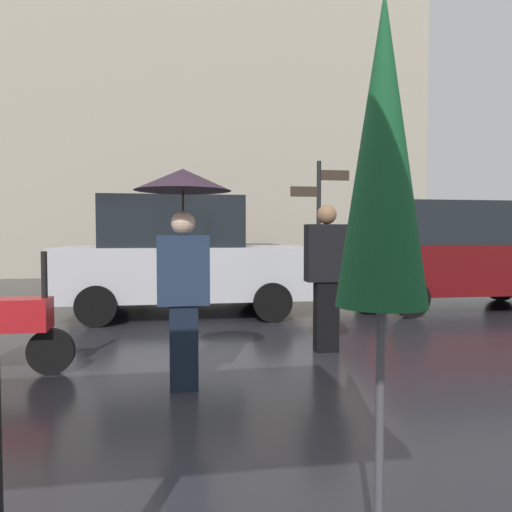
{
  "coord_description": "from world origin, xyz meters",
  "views": [
    {
      "loc": [
        0.14,
        -2.29,
        1.41
      ],
      "look_at": [
        1.16,
        4.11,
        1.11
      ],
      "focal_mm": 34.19,
      "sensor_mm": 36.0,
      "label": 1
    }
  ],
  "objects_px": {
    "parked_car_left": "(188,251)",
    "parked_car_distant": "(182,257)",
    "street_signpost": "(319,220)",
    "parked_car_right": "(458,255)",
    "folded_patio_umbrella_near": "(383,172)",
    "pedestrian_with_umbrella": "(183,225)",
    "pedestrian_with_bag": "(328,269)"
  },
  "relations": [
    {
      "from": "parked_car_distant",
      "to": "street_signpost",
      "type": "relative_size",
      "value": 1.54
    },
    {
      "from": "folded_patio_umbrella_near",
      "to": "street_signpost",
      "type": "distance_m",
      "value": 6.87
    },
    {
      "from": "parked_car_left",
      "to": "parked_car_distant",
      "type": "distance_m",
      "value": 4.53
    },
    {
      "from": "folded_patio_umbrella_near",
      "to": "pedestrian_with_umbrella",
      "type": "bearing_deg",
      "value": 106.59
    },
    {
      "from": "folded_patio_umbrella_near",
      "to": "parked_car_distant",
      "type": "distance_m",
      "value": 6.79
    },
    {
      "from": "pedestrian_with_bag",
      "to": "parked_car_right",
      "type": "bearing_deg",
      "value": -14.45
    },
    {
      "from": "street_signpost",
      "to": "parked_car_right",
      "type": "bearing_deg",
      "value": -0.42
    },
    {
      "from": "parked_car_distant",
      "to": "pedestrian_with_bag",
      "type": "bearing_deg",
      "value": -45.41
    },
    {
      "from": "parked_car_right",
      "to": "parked_car_distant",
      "type": "xyz_separation_m",
      "value": [
        -5.17,
        0.08,
        0.01
      ]
    },
    {
      "from": "parked_car_left",
      "to": "street_signpost",
      "type": "distance_m",
      "value": 5.15
    },
    {
      "from": "parked_car_distant",
      "to": "street_signpost",
      "type": "distance_m",
      "value": 2.53
    },
    {
      "from": "folded_patio_umbrella_near",
      "to": "parked_car_distant",
      "type": "relative_size",
      "value": 0.57
    },
    {
      "from": "street_signpost",
      "to": "pedestrian_with_bag",
      "type": "bearing_deg",
      "value": -104.4
    },
    {
      "from": "pedestrian_with_umbrella",
      "to": "pedestrian_with_bag",
      "type": "bearing_deg",
      "value": 137.5
    },
    {
      "from": "folded_patio_umbrella_near",
      "to": "street_signpost",
      "type": "height_order",
      "value": "street_signpost"
    },
    {
      "from": "pedestrian_with_umbrella",
      "to": "parked_car_left",
      "type": "bearing_deg",
      "value": -168.72
    },
    {
      "from": "parked_car_left",
      "to": "pedestrian_with_bag",
      "type": "bearing_deg",
      "value": 102.26
    },
    {
      "from": "folded_patio_umbrella_near",
      "to": "parked_car_distant",
      "type": "bearing_deg",
      "value": 96.39
    },
    {
      "from": "parked_car_left",
      "to": "street_signpost",
      "type": "xyz_separation_m",
      "value": [
        2.25,
        -4.58,
        0.7
      ]
    },
    {
      "from": "parked_car_right",
      "to": "street_signpost",
      "type": "height_order",
      "value": "street_signpost"
    },
    {
      "from": "pedestrian_with_umbrella",
      "to": "parked_car_left",
      "type": "height_order",
      "value": "pedestrian_with_umbrella"
    },
    {
      "from": "parked_car_right",
      "to": "parked_car_distant",
      "type": "bearing_deg",
      "value": 7.04
    },
    {
      "from": "parked_car_left",
      "to": "parked_car_right",
      "type": "xyz_separation_m",
      "value": [
        4.97,
        -4.6,
        0.04
      ]
    },
    {
      "from": "pedestrian_with_umbrella",
      "to": "parked_car_left",
      "type": "distance_m",
      "value": 8.7
    },
    {
      "from": "folded_patio_umbrella_near",
      "to": "parked_car_right",
      "type": "height_order",
      "value": "folded_patio_umbrella_near"
    },
    {
      "from": "parked_car_right",
      "to": "pedestrian_with_umbrella",
      "type": "bearing_deg",
      "value": 46.17
    },
    {
      "from": "folded_patio_umbrella_near",
      "to": "parked_car_right",
      "type": "relative_size",
      "value": 0.53
    },
    {
      "from": "parked_car_right",
      "to": "street_signpost",
      "type": "relative_size",
      "value": 1.64
    },
    {
      "from": "folded_patio_umbrella_near",
      "to": "street_signpost",
      "type": "bearing_deg",
      "value": 75.69
    },
    {
      "from": "parked_car_left",
      "to": "pedestrian_with_umbrella",
      "type": "bearing_deg",
      "value": 89.56
    },
    {
      "from": "folded_patio_umbrella_near",
      "to": "parked_car_right",
      "type": "xyz_separation_m",
      "value": [
        4.42,
        6.64,
        -0.65
      ]
    },
    {
      "from": "parked_car_distant",
      "to": "pedestrian_with_umbrella",
      "type": "bearing_deg",
      "value": -75.29
    }
  ]
}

